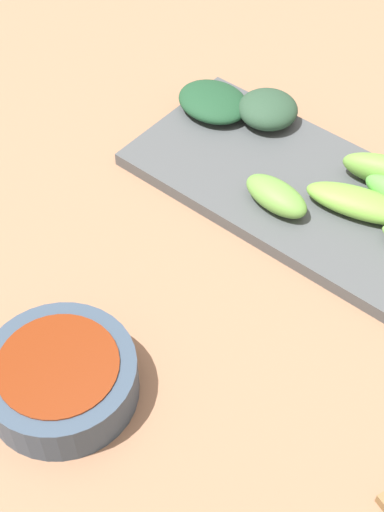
{
  "coord_description": "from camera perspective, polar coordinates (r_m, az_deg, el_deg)",
  "views": [
    {
      "loc": [
        -0.29,
        -0.26,
        0.49
      ],
      "look_at": [
        -0.0,
        -0.02,
        0.05
      ],
      "focal_mm": 54.23,
      "sensor_mm": 36.0,
      "label": 1
    }
  ],
  "objects": [
    {
      "name": "broccoli_leafy_5",
      "position": [
        0.73,
        1.58,
        11.31
      ],
      "size": [
        0.06,
        0.07,
        0.02
      ],
      "primitive_type": "ellipsoid",
      "rotation": [
        0.0,
        0.0,
        -0.02
      ],
      "color": "#1D472A",
      "rests_on": "serving_plate"
    },
    {
      "name": "broccoli_stalk_3",
      "position": [
        0.64,
        12.29,
        3.82
      ],
      "size": [
        0.05,
        0.1,
        0.02
      ],
      "primitive_type": "ellipsoid",
      "rotation": [
        0.0,
        0.0,
        0.28
      ],
      "color": "#73B13F",
      "rests_on": "serving_plate"
    },
    {
      "name": "broccoli_stalk_4",
      "position": [
        0.63,
        6.23,
        4.43
      ],
      "size": [
        0.03,
        0.06,
        0.02
      ],
      "primitive_type": "ellipsoid",
      "rotation": [
        0.0,
        0.0,
        -0.09
      ],
      "color": "#67A041",
      "rests_on": "serving_plate"
    },
    {
      "name": "tabletop",
      "position": [
        0.62,
        -1.47,
        -1.2
      ],
      "size": [
        2.1,
        2.1,
        0.02
      ],
      "primitive_type": "cube",
      "color": "#9A6E50",
      "rests_on": "ground"
    },
    {
      "name": "sauce_bowl",
      "position": [
        0.54,
        -9.68,
        -8.81
      ],
      "size": [
        0.11,
        0.11,
        0.03
      ],
      "color": "#36485B",
      "rests_on": "tabletop"
    },
    {
      "name": "serving_plate",
      "position": [
        0.67,
        7.69,
        5.05
      ],
      "size": [
        0.15,
        0.29,
        0.01
      ],
      "primitive_type": "cube",
      "color": "#4A4F51",
      "rests_on": "tabletop"
    },
    {
      "name": "broccoli_leafy_6",
      "position": [
        0.71,
        5.62,
        10.73
      ],
      "size": [
        0.06,
        0.06,
        0.03
      ],
      "primitive_type": "ellipsoid",
      "rotation": [
        0.0,
        0.0,
        0.18
      ],
      "color": "#2B4A34",
      "rests_on": "serving_plate"
    }
  ]
}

